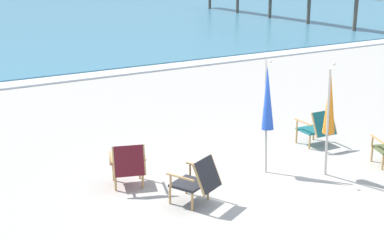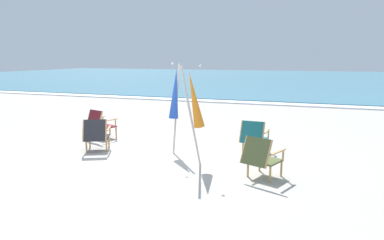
{
  "view_description": "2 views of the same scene",
  "coord_description": "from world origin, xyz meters",
  "px_view_note": "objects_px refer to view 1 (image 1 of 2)",
  "views": [
    {
      "loc": [
        -5.53,
        -6.74,
        3.86
      ],
      "look_at": [
        -0.29,
        2.02,
        0.7
      ],
      "focal_mm": 50.0,
      "sensor_mm": 36.0,
      "label": 1
    },
    {
      "loc": [
        3.38,
        -6.77,
        2.23
      ],
      "look_at": [
        0.29,
        1.97,
        0.53
      ],
      "focal_mm": 32.0,
      "sensor_mm": 36.0,
      "label": 2
    }
  ],
  "objects_px": {
    "umbrella_furled_blue": "(267,99)",
    "umbrella_furled_orange": "(330,105)",
    "beach_chair_back_right": "(318,127)",
    "beach_chair_front_right": "(128,165)",
    "beach_chair_back_left": "(197,180)"
  },
  "relations": [
    {
      "from": "umbrella_furled_blue",
      "to": "umbrella_furled_orange",
      "type": "xyz_separation_m",
      "value": [
        0.74,
        -0.8,
        -0.02
      ]
    },
    {
      "from": "umbrella_furled_orange",
      "to": "umbrella_furled_blue",
      "type": "bearing_deg",
      "value": 132.95
    },
    {
      "from": "beach_chair_front_right",
      "to": "beach_chair_back_right",
      "type": "bearing_deg",
      "value": -1.42
    },
    {
      "from": "beach_chair_back_right",
      "to": "beach_chair_front_right",
      "type": "distance_m",
      "value": 4.26
    },
    {
      "from": "beach_chair_front_right",
      "to": "umbrella_furled_orange",
      "type": "relative_size",
      "value": 0.39
    },
    {
      "from": "beach_chair_back_left",
      "to": "umbrella_furled_orange",
      "type": "xyz_separation_m",
      "value": [
        2.55,
        -0.24,
        0.94
      ]
    },
    {
      "from": "beach_chair_front_right",
      "to": "umbrella_furled_orange",
      "type": "height_order",
      "value": "umbrella_furled_orange"
    },
    {
      "from": "beach_chair_back_left",
      "to": "umbrella_furled_blue",
      "type": "distance_m",
      "value": 2.12
    },
    {
      "from": "beach_chair_back_right",
      "to": "umbrella_furled_blue",
      "type": "height_order",
      "value": "umbrella_furled_blue"
    },
    {
      "from": "beach_chair_back_right",
      "to": "umbrella_furled_orange",
      "type": "xyz_separation_m",
      "value": [
        -1.02,
        -1.28,
        0.94
      ]
    },
    {
      "from": "beach_chair_back_left",
      "to": "beach_chair_front_right",
      "type": "xyz_separation_m",
      "value": [
        -0.68,
        1.15,
        0.0
      ]
    },
    {
      "from": "beach_chair_back_left",
      "to": "beach_chair_back_right",
      "type": "relative_size",
      "value": 1.11
    },
    {
      "from": "beach_chair_back_left",
      "to": "umbrella_furled_blue",
      "type": "relative_size",
      "value": 0.42
    },
    {
      "from": "beach_chair_back_left",
      "to": "beach_chair_back_right",
      "type": "distance_m",
      "value": 3.72
    },
    {
      "from": "beach_chair_back_left",
      "to": "beach_chair_back_right",
      "type": "xyz_separation_m",
      "value": [
        3.57,
        1.04,
        -0.0
      ]
    }
  ]
}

